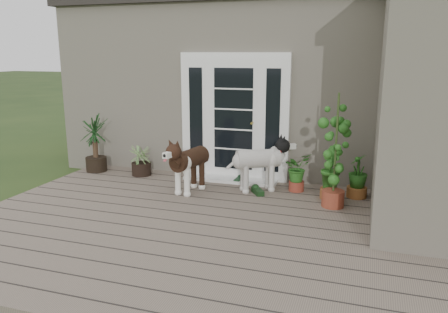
% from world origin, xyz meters
% --- Properties ---
extents(deck, '(6.20, 4.60, 0.12)m').
position_xyz_m(deck, '(0.00, 0.40, 0.06)').
color(deck, '#6B5B4C').
rests_on(deck, ground).
extents(house_main, '(7.40, 4.00, 3.10)m').
position_xyz_m(house_main, '(0.00, 4.65, 1.55)').
color(house_main, '#665E54').
rests_on(house_main, ground).
extents(roof_main, '(7.60, 4.20, 0.20)m').
position_xyz_m(roof_main, '(0.00, 4.65, 3.20)').
color(roof_main, '#2D2826').
rests_on(roof_main, house_main).
extents(house_wing, '(1.60, 2.40, 3.10)m').
position_xyz_m(house_wing, '(2.90, 1.50, 1.55)').
color(house_wing, '#665E54').
rests_on(house_wing, ground).
extents(door_unit, '(1.90, 0.14, 2.15)m').
position_xyz_m(door_unit, '(-0.20, 2.60, 1.19)').
color(door_unit, white).
rests_on(door_unit, deck).
extents(door_step, '(1.60, 0.40, 0.05)m').
position_xyz_m(door_step, '(-0.20, 2.40, 0.14)').
color(door_step, white).
rests_on(door_step, deck).
extents(brindle_dog, '(0.58, 1.00, 0.78)m').
position_xyz_m(brindle_dog, '(-0.62, 1.61, 0.51)').
color(brindle_dog, '#362013').
rests_on(brindle_dog, deck).
extents(white_dog, '(0.99, 0.82, 0.77)m').
position_xyz_m(white_dog, '(0.38, 1.99, 0.50)').
color(white_dog, white).
rests_on(white_dog, deck).
extents(spider_plant, '(0.61, 0.61, 0.61)m').
position_xyz_m(spider_plant, '(-1.82, 2.24, 0.42)').
color(spider_plant, '#88A767').
rests_on(spider_plant, deck).
extents(yucca, '(0.87, 0.87, 1.04)m').
position_xyz_m(yucca, '(-2.75, 2.22, 0.64)').
color(yucca, black).
rests_on(yucca, deck).
extents(herb_a, '(0.57, 0.57, 0.52)m').
position_xyz_m(herb_a, '(0.97, 2.19, 0.38)').
color(herb_a, '#164F19').
rests_on(herb_a, deck).
extents(herb_b, '(0.49, 0.49, 0.60)m').
position_xyz_m(herb_b, '(1.50, 1.97, 0.42)').
color(herb_b, '#1C631F').
rests_on(herb_b, deck).
extents(herb_c, '(0.39, 0.39, 0.53)m').
position_xyz_m(herb_c, '(1.89, 2.16, 0.39)').
color(herb_c, '#1B6020').
rests_on(herb_c, deck).
extents(sapling, '(0.50, 0.50, 1.68)m').
position_xyz_m(sapling, '(1.58, 1.62, 0.96)').
color(sapling, '#245418').
rests_on(sapling, deck).
extents(clog_left, '(0.33, 0.37, 0.10)m').
position_xyz_m(clog_left, '(0.42, 1.84, 0.17)').
color(clog_left, black).
rests_on(clog_left, deck).
extents(clog_right, '(0.15, 0.31, 0.09)m').
position_xyz_m(clog_right, '(-0.04, 2.36, 0.17)').
color(clog_right, black).
rests_on(clog_right, deck).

